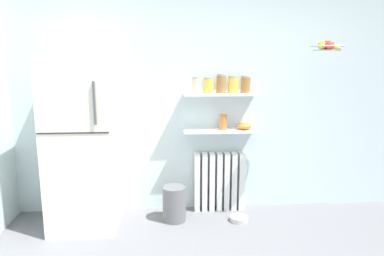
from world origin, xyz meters
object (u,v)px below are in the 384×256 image
(storage_jar_3, at_px, (233,85))
(pet_food_bowl, at_px, (239,219))
(trash_bin, at_px, (174,204))
(storage_jar_0, at_px, (196,85))
(hanging_fruit_basket, at_px, (327,46))
(vase, at_px, (223,122))
(storage_jar_1, at_px, (209,85))
(shelf_bowl, at_px, (244,126))
(radiator, at_px, (219,182))
(refrigerator, at_px, (83,144))
(storage_jar_2, at_px, (221,83))
(storage_jar_4, at_px, (246,84))

(storage_jar_3, xyz_separation_m, pet_food_bowl, (0.04, -0.29, -1.45))
(storage_jar_3, xyz_separation_m, trash_bin, (-0.66, -0.22, -1.28))
(storage_jar_3, height_order, trash_bin, storage_jar_3)
(storage_jar_0, bearing_deg, pet_food_bowl, -32.34)
(trash_bin, height_order, hanging_fruit_basket, hanging_fruit_basket)
(storage_jar_0, distance_m, hanging_fruit_basket, 1.38)
(vase, bearing_deg, storage_jar_1, 180.00)
(pet_food_bowl, bearing_deg, shelf_bowl, 72.24)
(storage_jar_1, xyz_separation_m, vase, (0.17, -0.00, -0.41))
(vase, height_order, shelf_bowl, vase)
(vase, bearing_deg, radiator, 135.34)
(refrigerator, bearing_deg, shelf_bowl, 7.79)
(refrigerator, relative_size, storage_jar_3, 9.58)
(storage_jar_1, bearing_deg, storage_jar_0, 180.00)
(storage_jar_2, height_order, vase, storage_jar_2)
(storage_jar_4, bearing_deg, storage_jar_2, 180.00)
(storage_jar_3, xyz_separation_m, storage_jar_4, (0.14, 0.00, 0.00))
(storage_jar_4, relative_size, shelf_bowl, 1.14)
(storage_jar_1, relative_size, trash_bin, 0.45)
(storage_jar_2, xyz_separation_m, trash_bin, (-0.53, -0.22, -1.29))
(storage_jar_0, height_order, storage_jar_1, storage_jar_0)
(storage_jar_0, height_order, hanging_fruit_basket, hanging_fruit_basket)
(refrigerator, xyz_separation_m, storage_jar_1, (1.33, 0.24, 0.58))
(storage_jar_3, bearing_deg, vase, 180.00)
(radiator, height_order, shelf_bowl, shelf_bowl)
(radiator, xyz_separation_m, trash_bin, (-0.53, -0.25, -0.15))
(vase, distance_m, hanging_fruit_basket, 1.32)
(refrigerator, relative_size, storage_jar_1, 10.26)
(vase, bearing_deg, refrigerator, -170.97)
(shelf_bowl, bearing_deg, trash_bin, -164.41)
(storage_jar_3, relative_size, hanging_fruit_basket, 0.56)
(vase, bearing_deg, storage_jar_2, 180.00)
(refrigerator, distance_m, shelf_bowl, 1.76)
(hanging_fruit_basket, bearing_deg, radiator, 154.98)
(pet_food_bowl, bearing_deg, trash_bin, 174.85)
(trash_bin, distance_m, hanging_fruit_basket, 2.27)
(vase, relative_size, trash_bin, 0.45)
(storage_jar_0, height_order, storage_jar_2, storage_jar_2)
(storage_jar_1, height_order, storage_jar_2, storage_jar_2)
(storage_jar_2, relative_size, hanging_fruit_basket, 0.64)
(storage_jar_2, distance_m, storage_jar_3, 0.14)
(storage_jar_1, distance_m, shelf_bowl, 0.62)
(shelf_bowl, bearing_deg, vase, 180.00)
(shelf_bowl, relative_size, trash_bin, 0.43)
(hanging_fruit_basket, bearing_deg, storage_jar_4, 148.83)
(hanging_fruit_basket, bearing_deg, storage_jar_3, 153.12)
(storage_jar_2, relative_size, storage_jar_4, 1.11)
(vase, distance_m, trash_bin, 1.05)
(storage_jar_2, bearing_deg, vase, 0.00)
(storage_jar_0, xyz_separation_m, shelf_bowl, (0.55, -0.00, -0.46))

